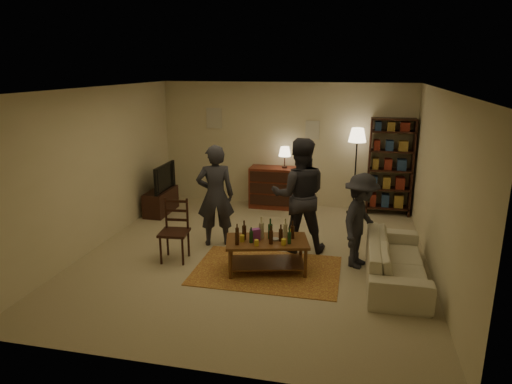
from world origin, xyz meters
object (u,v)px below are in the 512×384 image
(tv_stand, at_px, (161,195))
(bookshelf, at_px, (390,166))
(dresser, at_px, (273,186))
(sofa, at_px, (396,260))
(floor_lamp, at_px, (357,141))
(person_left, at_px, (215,196))
(person_right, at_px, (299,195))
(coffee_table, at_px, (267,244))
(person_by_sofa, at_px, (361,221))
(dining_chair, at_px, (175,228))

(tv_stand, relative_size, bookshelf, 0.52)
(dresser, bearing_deg, sofa, -52.46)
(bookshelf, height_order, sofa, bookshelf)
(bookshelf, distance_m, floor_lamp, 0.88)
(person_left, height_order, person_right, person_right)
(dresser, distance_m, floor_lamp, 2.04)
(coffee_table, xyz_separation_m, dresser, (-0.49, 3.23, 0.04))
(person_left, bearing_deg, person_right, 162.63)
(dresser, bearing_deg, person_by_sofa, -55.75)
(coffee_table, relative_size, person_left, 0.76)
(floor_lamp, height_order, sofa, floor_lamp)
(floor_lamp, distance_m, person_by_sofa, 2.79)
(person_left, bearing_deg, sofa, 145.74)
(coffee_table, distance_m, tv_stand, 3.59)
(coffee_table, relative_size, dresser, 0.99)
(dining_chair, bearing_deg, sofa, -6.00)
(sofa, bearing_deg, dresser, 37.54)
(dresser, height_order, bookshelf, bookshelf)
(dining_chair, relative_size, dresser, 0.74)
(tv_stand, bearing_deg, coffee_table, -40.14)
(dresser, bearing_deg, bookshelf, 1.57)
(tv_stand, xyz_separation_m, person_by_sofa, (4.12, -1.82, 0.36))
(tv_stand, bearing_deg, bookshelf, 11.80)
(floor_lamp, bearing_deg, tv_stand, -168.08)
(coffee_table, distance_m, person_left, 1.46)
(person_by_sofa, bearing_deg, coffee_table, 130.12)
(bookshelf, relative_size, person_left, 1.14)
(person_left, xyz_separation_m, person_by_sofa, (2.44, -0.39, -0.14))
(dresser, xyz_separation_m, bookshelf, (2.44, 0.07, 0.56))
(coffee_table, relative_size, person_right, 0.70)
(floor_lamp, bearing_deg, person_by_sofa, -87.39)
(sofa, height_order, person_left, person_left)
(sofa, distance_m, person_left, 3.12)
(bookshelf, height_order, person_left, bookshelf)
(tv_stand, bearing_deg, person_left, -40.62)
(bookshelf, relative_size, person_right, 1.05)
(bookshelf, xyz_separation_m, sofa, (-0.05, -3.18, -0.73))
(tv_stand, height_order, dresser, dresser)
(dining_chair, height_order, tv_stand, tv_stand)
(person_by_sofa, bearing_deg, person_left, 101.24)
(coffee_table, height_order, person_right, person_right)
(coffee_table, distance_m, person_right, 1.14)
(dresser, relative_size, floor_lamp, 0.75)
(dresser, bearing_deg, coffee_table, -81.30)
(person_right, bearing_deg, person_by_sofa, 145.15)
(floor_lamp, bearing_deg, bookshelf, 11.12)
(dresser, distance_m, person_by_sofa, 3.32)
(bookshelf, xyz_separation_m, person_by_sofa, (-0.58, -2.80, -0.29))
(dining_chair, distance_m, person_by_sofa, 2.92)
(tv_stand, xyz_separation_m, sofa, (4.64, -2.20, -0.08))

